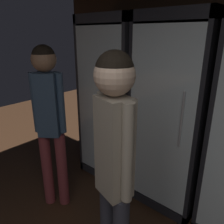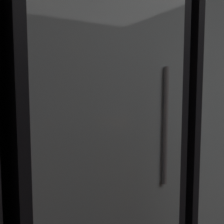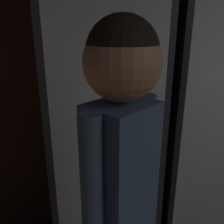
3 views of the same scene
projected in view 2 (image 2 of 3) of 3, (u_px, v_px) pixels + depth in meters
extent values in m
cube|color=black|center=(202.00, 70.00, 2.05)|extent=(6.00, 0.06, 2.80)
cube|color=black|center=(69.00, 134.00, 1.44)|extent=(0.74, 0.04, 2.00)
cube|color=black|center=(11.00, 152.00, 1.04)|extent=(0.04, 0.55, 2.00)
cube|color=black|center=(146.00, 135.00, 1.39)|extent=(0.04, 0.55, 2.00)
cube|color=white|center=(71.00, 135.00, 1.41)|extent=(0.66, 0.02, 1.76)
cube|color=silver|center=(118.00, 155.00, 0.99)|extent=(0.66, 0.02, 1.76)
cylinder|color=#B2B2B7|center=(166.00, 126.00, 1.07)|extent=(0.02, 0.02, 0.50)
cylinder|color=brown|center=(59.00, 218.00, 1.13)|extent=(0.06, 0.06, 0.23)
cylinder|color=brown|center=(58.00, 183.00, 1.12)|extent=(0.02, 0.02, 0.09)
cylinder|color=white|center=(59.00, 222.00, 1.13)|extent=(0.07, 0.07, 0.08)
cylinder|color=gray|center=(112.00, 196.00, 1.36)|extent=(0.08, 0.08, 0.24)
cylinder|color=gray|center=(112.00, 165.00, 1.34)|extent=(0.03, 0.03, 0.10)
cylinder|color=white|center=(112.00, 201.00, 1.36)|extent=(0.08, 0.08, 0.06)
cube|color=silver|center=(88.00, 143.00, 1.22)|extent=(0.64, 0.47, 0.02)
cylinder|color=#194723|center=(44.00, 122.00, 1.07)|extent=(0.08, 0.08, 0.23)
cylinder|color=#194723|center=(43.00, 85.00, 1.06)|extent=(0.02, 0.02, 0.08)
cylinder|color=#2D2D33|center=(44.00, 121.00, 1.07)|extent=(0.08, 0.08, 0.07)
cylinder|color=#194723|center=(87.00, 118.00, 1.21)|extent=(0.08, 0.08, 0.23)
cylinder|color=#194723|center=(87.00, 84.00, 1.19)|extent=(0.03, 0.03, 0.09)
cylinder|color=tan|center=(87.00, 125.00, 1.21)|extent=(0.08, 0.08, 0.06)
cylinder|color=black|center=(126.00, 117.00, 1.30)|extent=(0.06, 0.06, 0.22)
cylinder|color=black|center=(126.00, 87.00, 1.28)|extent=(0.02, 0.02, 0.09)
cylinder|color=#B2332D|center=(126.00, 115.00, 1.30)|extent=(0.06, 0.06, 0.07)
cube|color=silver|center=(88.00, 51.00, 1.17)|extent=(0.64, 0.47, 0.02)
cylinder|color=black|center=(56.00, 23.00, 1.08)|extent=(0.07, 0.07, 0.20)
cylinder|color=#2D2D33|center=(56.00, 24.00, 1.08)|extent=(0.07, 0.07, 0.05)
cylinder|color=#9EAD99|center=(116.00, 30.00, 1.25)|extent=(0.06, 0.06, 0.21)
cylinder|color=beige|center=(116.00, 35.00, 1.25)|extent=(0.06, 0.06, 0.07)
cube|color=black|center=(172.00, 124.00, 1.84)|extent=(0.74, 0.04, 2.00)
cube|color=black|center=(159.00, 134.00, 1.44)|extent=(0.04, 0.55, 2.00)
cube|color=white|center=(175.00, 124.00, 1.81)|extent=(0.66, 0.02, 1.76)
cylinder|color=brown|center=(188.00, 224.00, 1.63)|extent=(0.03, 0.03, 0.09)
cylinder|color=black|center=(209.00, 222.00, 1.69)|extent=(0.02, 0.02, 0.07)
cylinder|color=#194723|center=(224.00, 212.00, 1.78)|extent=(0.02, 0.02, 0.07)
cube|color=silver|center=(199.00, 195.00, 1.66)|extent=(0.64, 0.47, 0.02)
cylinder|color=#9EAD99|center=(170.00, 182.00, 1.57)|extent=(0.08, 0.08, 0.23)
cylinder|color=#9EAD99|center=(171.00, 157.00, 1.55)|extent=(0.03, 0.03, 0.10)
cylinder|color=#B2332D|center=(170.00, 186.00, 1.57)|extent=(0.08, 0.08, 0.08)
cylinder|color=#194723|center=(199.00, 177.00, 1.66)|extent=(0.08, 0.08, 0.22)
cylinder|color=#194723|center=(200.00, 154.00, 1.65)|extent=(0.02, 0.02, 0.10)
cylinder|color=beige|center=(199.00, 182.00, 1.66)|extent=(0.08, 0.08, 0.06)
cylinder|color=#336B38|center=(221.00, 174.00, 1.76)|extent=(0.07, 0.07, 0.20)
cylinder|color=#336B38|center=(221.00, 154.00, 1.75)|extent=(0.02, 0.02, 0.09)
cylinder|color=tan|center=(221.00, 176.00, 1.76)|extent=(0.08, 0.08, 0.06)
cube|color=silver|center=(201.00, 130.00, 1.62)|extent=(0.64, 0.47, 0.02)
cylinder|color=black|center=(172.00, 114.00, 1.54)|extent=(0.07, 0.07, 0.20)
cylinder|color=black|center=(172.00, 91.00, 1.53)|extent=(0.03, 0.03, 0.07)
cylinder|color=white|center=(172.00, 113.00, 1.54)|extent=(0.07, 0.07, 0.07)
cylinder|color=gray|center=(197.00, 110.00, 1.64)|extent=(0.07, 0.07, 0.23)
cylinder|color=gray|center=(198.00, 85.00, 1.63)|extent=(0.02, 0.02, 0.08)
cylinder|color=#2D2D33|center=(197.00, 110.00, 1.64)|extent=(0.07, 0.07, 0.07)
cylinder|color=#336B38|center=(218.00, 111.00, 1.75)|extent=(0.08, 0.08, 0.19)
cylinder|color=#336B38|center=(219.00, 92.00, 1.74)|extent=(0.03, 0.03, 0.07)
cylinder|color=white|center=(218.00, 110.00, 1.75)|extent=(0.08, 0.08, 0.07)
cube|color=silver|center=(203.00, 60.00, 1.58)|extent=(0.64, 0.47, 0.02)
cylinder|color=#9EAD99|center=(177.00, 36.00, 1.42)|extent=(0.07, 0.07, 0.23)
cylinder|color=#9EAD99|center=(177.00, 9.00, 1.41)|extent=(0.02, 0.02, 0.06)
cylinder|color=#2D2D33|center=(177.00, 38.00, 1.42)|extent=(0.07, 0.07, 0.08)
cylinder|color=brown|center=(196.00, 39.00, 1.53)|extent=(0.07, 0.07, 0.23)
cylinder|color=brown|center=(197.00, 12.00, 1.51)|extent=(0.02, 0.02, 0.09)
cylinder|color=beige|center=(196.00, 43.00, 1.53)|extent=(0.08, 0.08, 0.08)
cylinder|color=brown|center=(209.00, 45.00, 1.64)|extent=(0.06, 0.06, 0.19)
cylinder|color=brown|center=(209.00, 25.00, 1.63)|extent=(0.02, 0.02, 0.06)
cylinder|color=#2D2D33|center=(209.00, 46.00, 1.64)|extent=(0.06, 0.06, 0.05)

